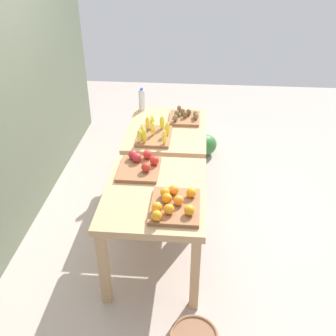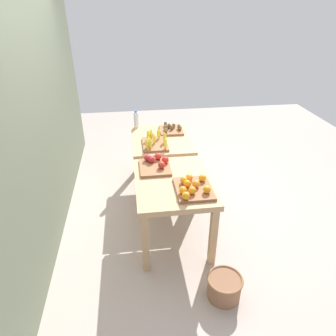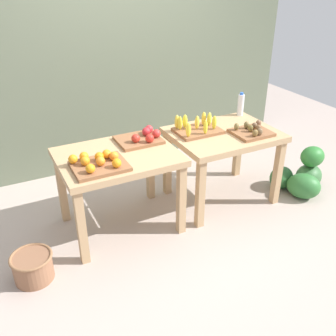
# 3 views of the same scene
# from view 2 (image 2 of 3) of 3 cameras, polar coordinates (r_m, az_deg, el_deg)

# --- Properties ---
(ground_plane) EXTENTS (8.00, 8.00, 0.00)m
(ground_plane) POSITION_cam_2_polar(r_m,az_deg,el_deg) (4.07, -0.28, -7.34)
(ground_plane) COLOR #B19F94
(back_wall) EXTENTS (4.40, 0.12, 3.00)m
(back_wall) POSITION_cam_2_polar(r_m,az_deg,el_deg) (3.49, -23.38, 11.54)
(back_wall) COLOR #5E6751
(back_wall) RESTS_ON ground_plane
(display_table_left) EXTENTS (1.04, 0.80, 0.76)m
(display_table_left) POSITION_cam_2_polar(r_m,az_deg,el_deg) (3.24, 0.97, -3.99)
(display_table_left) COLOR tan
(display_table_left) RESTS_ON ground_plane
(display_table_right) EXTENTS (1.04, 0.80, 0.76)m
(display_table_right) POSITION_cam_2_polar(r_m,az_deg,el_deg) (4.21, -1.28, 4.36)
(display_table_right) COLOR tan
(display_table_right) RESTS_ON ground_plane
(orange_bin) EXTENTS (0.46, 0.36, 0.11)m
(orange_bin) POSITION_cam_2_polar(r_m,az_deg,el_deg) (3.00, 4.71, -3.64)
(orange_bin) COLOR brown
(orange_bin) RESTS_ON display_table_left
(apple_bin) EXTENTS (0.42, 0.35, 0.11)m
(apple_bin) POSITION_cam_2_polar(r_m,az_deg,el_deg) (3.41, -2.36, 0.70)
(apple_bin) COLOR brown
(apple_bin) RESTS_ON display_table_left
(banana_crate) EXTENTS (0.44, 0.32, 0.17)m
(banana_crate) POSITION_cam_2_polar(r_m,az_deg,el_deg) (3.91, -2.54, 4.88)
(banana_crate) COLOR brown
(banana_crate) RESTS_ON display_table_right
(kiwi_bin) EXTENTS (0.36, 0.32, 0.10)m
(kiwi_bin) POSITION_cam_2_polar(r_m,az_deg,el_deg) (4.36, 0.59, 7.34)
(kiwi_bin) COLOR brown
(kiwi_bin) RESTS_ON display_table_right
(water_bottle) EXTENTS (0.07, 0.07, 0.25)m
(water_bottle) POSITION_cam_2_polar(r_m,az_deg,el_deg) (4.50, -6.05, 9.07)
(water_bottle) COLOR silver
(water_bottle) RESTS_ON display_table_right
(watermelon_pile) EXTENTS (0.67, 0.66, 0.50)m
(watermelon_pile) POSITION_cam_2_polar(r_m,az_deg,el_deg) (5.24, 0.77, 3.86)
(watermelon_pile) COLOR #356536
(watermelon_pile) RESTS_ON ground_plane
(wicker_basket) EXTENTS (0.33, 0.33, 0.23)m
(wicker_basket) POSITION_cam_2_polar(r_m,az_deg,el_deg) (3.03, 10.59, -21.17)
(wicker_basket) COLOR #8A5C41
(wicker_basket) RESTS_ON ground_plane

